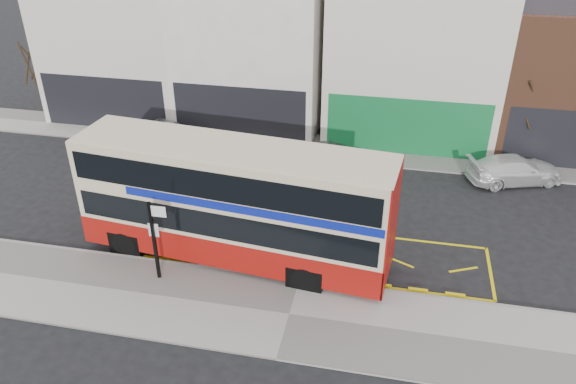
% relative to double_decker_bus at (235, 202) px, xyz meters
% --- Properties ---
extents(ground, '(120.00, 120.00, 0.00)m').
position_rel_double_decker_bus_xyz_m(ground, '(2.68, -0.69, -2.49)').
color(ground, black).
rests_on(ground, ground).
extents(pavement, '(40.00, 4.00, 0.15)m').
position_rel_double_decker_bus_xyz_m(pavement, '(2.68, -2.99, -2.42)').
color(pavement, '#9D9A95').
rests_on(pavement, ground).
extents(kerb, '(40.00, 0.15, 0.15)m').
position_rel_double_decker_bus_xyz_m(kerb, '(2.68, -1.06, -2.42)').
color(kerb, gray).
rests_on(kerb, ground).
extents(far_pavement, '(50.00, 3.00, 0.15)m').
position_rel_double_decker_bus_xyz_m(far_pavement, '(2.68, 10.31, -2.42)').
color(far_pavement, '#9D9A95').
rests_on(far_pavement, ground).
extents(road_markings, '(14.00, 3.40, 0.01)m').
position_rel_double_decker_bus_xyz_m(road_markings, '(2.68, 0.91, -2.49)').
color(road_markings, yellow).
rests_on(road_markings, ground).
extents(terrace_far_left, '(8.00, 8.01, 10.80)m').
position_rel_double_decker_bus_xyz_m(terrace_far_left, '(-10.82, 14.30, 2.33)').
color(terrace_far_left, silver).
rests_on(terrace_far_left, ground).
extents(terrace_left, '(8.00, 8.01, 11.80)m').
position_rel_double_decker_bus_xyz_m(terrace_left, '(-2.82, 14.30, 2.83)').
color(terrace_left, white).
rests_on(terrace_left, ground).
extents(terrace_green_shop, '(9.00, 8.01, 11.30)m').
position_rel_double_decker_bus_xyz_m(terrace_green_shop, '(6.18, 14.30, 2.58)').
color(terrace_green_shop, silver).
rests_on(terrace_green_shop, ground).
extents(double_decker_bus, '(12.09, 3.95, 4.74)m').
position_rel_double_decker_bus_xyz_m(double_decker_bus, '(0.00, 0.00, 0.00)').
color(double_decker_bus, beige).
rests_on(double_decker_bus, ground).
extents(bus_stop_post, '(0.80, 0.14, 3.23)m').
position_rel_double_decker_bus_xyz_m(bus_stop_post, '(-2.38, -2.00, -0.42)').
color(bus_stop_post, black).
rests_on(bus_stop_post, pavement).
extents(car_silver, '(4.74, 3.00, 1.50)m').
position_rel_double_decker_bus_xyz_m(car_silver, '(-6.37, 8.83, -1.74)').
color(car_silver, '#B5B5BA').
rests_on(car_silver, ground).
extents(car_grey, '(3.93, 1.86, 1.24)m').
position_rel_double_decker_bus_xyz_m(car_grey, '(2.71, 8.13, -1.87)').
color(car_grey, '#3B3C42').
rests_on(car_grey, ground).
extents(car_white, '(4.91, 3.27, 1.32)m').
position_rel_double_decker_bus_xyz_m(car_white, '(11.45, 8.56, -1.83)').
color(car_white, white).
rests_on(car_white, ground).
extents(street_tree_left, '(2.69, 2.69, 5.80)m').
position_rel_double_decker_bus_xyz_m(street_tree_left, '(-15.46, 11.77, 1.46)').
color(street_tree_left, '#2F2414').
rests_on(street_tree_left, ground).
extents(street_tree_right, '(2.71, 2.71, 5.86)m').
position_rel_double_decker_bus_xyz_m(street_tree_right, '(11.84, 11.15, 1.50)').
color(street_tree_right, '#2F2414').
rests_on(street_tree_right, ground).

